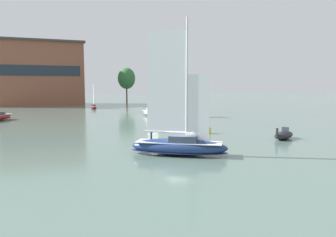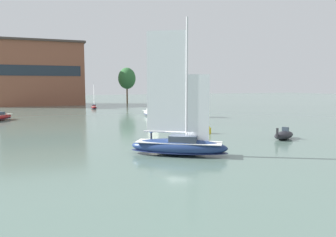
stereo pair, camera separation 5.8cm
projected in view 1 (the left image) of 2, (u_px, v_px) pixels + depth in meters
ground_plane at (179, 155)px, 34.61m from camera, size 400.00×400.00×0.00m
waterfront_building at (40, 73)px, 115.99m from camera, size 30.17×15.59×22.50m
tree_shore_left at (127, 78)px, 126.05m from camera, size 6.70×6.70×13.80m
sailboat_main at (179, 145)px, 34.49m from camera, size 10.23×8.17×14.24m
sailboat_moored_near_marina at (94, 106)px, 100.28m from camera, size 2.40×5.99×8.03m
sailboat_moored_far_slip at (189, 121)px, 61.46m from camera, size 2.08×6.64×9.06m
sailboat_moored_outer_mooring at (153, 112)px, 76.31m from camera, size 3.44×8.86×11.87m
motor_tender at (284, 135)px, 44.51m from camera, size 4.85×3.58×1.73m
channel_buoy at (207, 128)px, 49.52m from camera, size 1.20×1.20×2.16m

